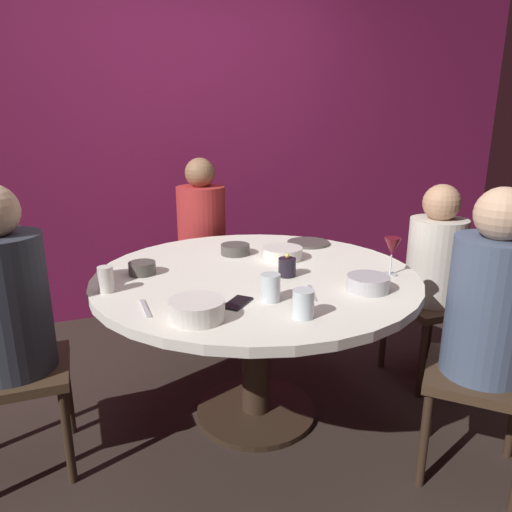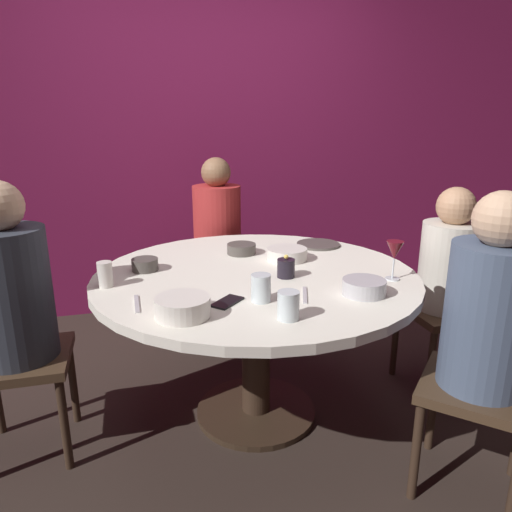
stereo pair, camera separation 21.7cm
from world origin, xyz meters
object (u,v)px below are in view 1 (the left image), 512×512
at_px(bowl_serving_large, 368,283).
at_px(cup_by_right_diner, 303,304).
at_px(dining_table, 256,299).
at_px(seated_diner_right, 435,262).
at_px(bowl_salad_center, 197,310).
at_px(cup_near_candle, 106,280).
at_px(cup_by_left_diner, 270,288).
at_px(seated_diner_front_right, 488,308).
at_px(bowl_small_white, 235,249).
at_px(wine_glass, 392,248).
at_px(dinner_plate, 308,243).
at_px(seated_diner_back, 202,230).
at_px(seated_diner_left, 6,304).
at_px(candle_holder, 287,267).
at_px(bowl_rice_portion, 282,253).
at_px(bowl_sauce_side, 142,268).
at_px(cell_phone, 237,303).

xyz_separation_m(bowl_serving_large, cup_by_right_diner, (-0.38, -0.15, 0.02)).
height_order(dining_table, seated_diner_right, seated_diner_right).
relative_size(bowl_serving_large, bowl_salad_center, 0.88).
xyz_separation_m(cup_near_candle, cup_by_left_diner, (0.60, -0.33, -0.00)).
distance_m(seated_diner_right, cup_near_candle, 1.72).
distance_m(seated_diner_front_right, bowl_small_white, 1.23).
distance_m(wine_glass, cup_by_right_diner, 0.66).
xyz_separation_m(dining_table, cup_near_candle, (-0.67, -0.02, 0.19)).
bearing_deg(bowl_serving_large, dinner_plate, 81.75).
bearing_deg(seated_diner_back, bowl_serving_large, 14.19).
xyz_separation_m(bowl_small_white, cup_by_left_diner, (-0.08, -0.68, 0.03)).
distance_m(seated_diner_front_right, cup_by_right_diner, 0.74).
bearing_deg(cup_by_right_diner, seated_diner_left, 152.08).
relative_size(seated_diner_right, bowl_salad_center, 5.54).
relative_size(seated_diner_left, wine_glass, 6.94).
xyz_separation_m(bowl_small_white, cup_by_right_diner, (-0.03, -0.87, 0.03)).
height_order(seated_diner_right, seated_diner_front_right, seated_diner_front_right).
bearing_deg(seated_diner_right, seated_diner_back, -43.83).
bearing_deg(seated_diner_back, cup_by_left_diner, -3.09).
relative_size(seated_diner_back, seated_diner_right, 1.08).
height_order(seated_diner_right, bowl_small_white, seated_diner_right).
bearing_deg(bowl_serving_large, seated_diner_front_right, -41.90).
xyz_separation_m(dining_table, cup_by_right_diner, (-0.02, -0.54, 0.19)).
relative_size(seated_diner_back, cup_by_right_diner, 11.64).
distance_m(seated_diner_front_right, candle_holder, 0.84).
height_order(candle_holder, cup_near_candle, cup_near_candle).
height_order(seated_diner_right, bowl_rice_portion, seated_diner_right).
relative_size(bowl_salad_center, bowl_small_white, 1.33).
xyz_separation_m(bowl_salad_center, bowl_rice_portion, (0.59, 0.58, -0.01)).
relative_size(seated_diner_right, cup_by_left_diner, 10.24).
xyz_separation_m(wine_glass, bowl_salad_center, (-0.95, -0.17, -0.09)).
xyz_separation_m(wine_glass, dinner_plate, (-0.10, 0.63, -0.12)).
xyz_separation_m(wine_glass, cup_by_left_diner, (-0.64, -0.10, -0.07)).
bearing_deg(bowl_sauce_side, cell_phone, -59.72).
distance_m(cell_phone, bowl_rice_portion, 0.65).
bearing_deg(bowl_rice_portion, dining_table, -141.94).
distance_m(seated_diner_back, cup_near_candle, 1.23).
bearing_deg(dinner_plate, candle_holder, -126.39).
height_order(bowl_serving_large, bowl_rice_portion, bowl_serving_large).
bearing_deg(cup_near_candle, bowl_small_white, 27.28).
distance_m(dining_table, seated_diner_front_right, 0.99).
relative_size(bowl_small_white, cup_near_candle, 1.39).
distance_m(wine_glass, bowl_sauce_side, 1.14).
bearing_deg(bowl_serving_large, seated_diner_left, 164.52).
height_order(dining_table, dinner_plate, dinner_plate).
bearing_deg(dining_table, bowl_rice_portion, 38.06).
relative_size(candle_holder, cup_by_right_diner, 1.01).
bearing_deg(cell_phone, bowl_rice_portion, -83.99).
relative_size(dining_table, cup_by_right_diner, 14.41).
height_order(bowl_rice_portion, cup_by_left_diner, cup_by_left_diner).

